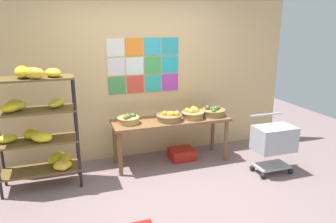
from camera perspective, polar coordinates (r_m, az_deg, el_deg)
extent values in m
plane|color=slate|center=(3.97, 1.42, -16.24)|extent=(9.25, 9.25, 0.00)
cube|color=#DBB579|center=(5.01, -5.11, 6.90)|extent=(5.06, 0.06, 2.69)
cube|color=silver|center=(4.86, -9.38, 11.22)|extent=(0.26, 0.01, 0.26)
cube|color=orange|center=(4.92, -6.03, 11.39)|extent=(0.26, 0.01, 0.26)
cube|color=#34B3BE|center=(4.99, -2.76, 11.52)|extent=(0.26, 0.01, 0.26)
cube|color=teal|center=(5.08, 0.40, 11.60)|extent=(0.26, 0.01, 0.26)
cube|color=silver|center=(4.89, -9.23, 7.88)|extent=(0.26, 0.01, 0.26)
cube|color=white|center=(4.95, -5.94, 8.08)|extent=(0.26, 0.01, 0.26)
cube|color=#44AA5A|center=(5.02, -2.72, 8.25)|extent=(0.26, 0.01, 0.26)
cube|color=#26B1BF|center=(5.10, 0.39, 8.40)|extent=(0.26, 0.01, 0.26)
cube|color=#46914D|center=(4.94, -9.09, 4.59)|extent=(0.26, 0.01, 0.26)
cube|color=#D94336|center=(4.99, -5.84, 4.83)|extent=(0.26, 0.01, 0.26)
cube|color=#2EB1A3|center=(5.06, -2.68, 5.04)|extent=(0.26, 0.01, 0.26)
cube|color=purple|center=(5.15, 0.39, 5.24)|extent=(0.26, 0.01, 0.26)
cylinder|color=black|center=(4.20, -15.87, -4.02)|extent=(0.04, 0.04, 1.46)
cylinder|color=black|center=(4.54, -16.16, -2.57)|extent=(0.04, 0.04, 1.46)
cube|color=brown|center=(4.56, -21.58, -9.63)|extent=(0.98, 0.40, 0.02)
ellipsoid|color=yellow|center=(4.62, -19.25, -7.88)|extent=(0.31, 0.30, 0.15)
ellipsoid|color=yellow|center=(4.59, -17.99, -8.04)|extent=(0.24, 0.30, 0.13)
ellipsoid|color=yellow|center=(4.42, -18.28, -9.09)|extent=(0.27, 0.21, 0.11)
ellipsoid|color=gold|center=(4.40, -18.62, -9.20)|extent=(0.24, 0.24, 0.12)
cube|color=brown|center=(4.41, -22.10, -4.88)|extent=(0.98, 0.40, 0.02)
ellipsoid|color=yellow|center=(4.45, -26.77, -4.36)|extent=(0.27, 0.21, 0.10)
ellipsoid|color=yellow|center=(4.29, -21.67, -4.26)|extent=(0.32, 0.27, 0.13)
ellipsoid|color=gold|center=(4.46, -23.32, -3.76)|extent=(0.27, 0.28, 0.13)
cube|color=brown|center=(4.29, -22.64, 0.16)|extent=(0.98, 0.40, 0.02)
ellipsoid|color=gold|center=(4.34, -25.49, 1.10)|extent=(0.33, 0.32, 0.13)
ellipsoid|color=yellow|center=(4.27, -26.22, 0.66)|extent=(0.32, 0.31, 0.12)
ellipsoid|color=gold|center=(4.30, -19.32, 1.41)|extent=(0.27, 0.33, 0.10)
cube|color=brown|center=(4.21, -23.21, 5.44)|extent=(0.98, 0.40, 0.02)
ellipsoid|color=yellow|center=(4.14, -19.83, 6.56)|extent=(0.26, 0.30, 0.11)
ellipsoid|color=yellow|center=(4.19, -24.60, 6.44)|extent=(0.20, 0.30, 0.15)
ellipsoid|color=yellow|center=(4.08, -22.94, 6.32)|extent=(0.32, 0.26, 0.14)
ellipsoid|color=yellow|center=(4.23, -23.58, 6.34)|extent=(0.31, 0.30, 0.11)
cube|color=brown|center=(4.82, 0.54, -1.60)|extent=(1.78, 0.57, 0.04)
cylinder|color=brown|center=(4.54, -8.50, -7.56)|extent=(0.06, 0.06, 0.65)
cylinder|color=brown|center=(5.07, 10.30, -5.12)|extent=(0.06, 0.06, 0.65)
cylinder|color=brown|center=(4.95, -9.48, -5.59)|extent=(0.06, 0.06, 0.65)
cylinder|color=brown|center=(5.44, 8.00, -3.55)|extent=(0.06, 0.06, 0.65)
cylinder|color=olive|center=(4.73, 0.23, -1.16)|extent=(0.36, 0.36, 0.08)
torus|color=olive|center=(4.72, 0.23, -0.67)|extent=(0.39, 0.39, 0.03)
sphere|color=gold|center=(4.72, 1.62, -0.42)|extent=(0.09, 0.09, 0.09)
sphere|color=gold|center=(4.71, 0.77, -0.43)|extent=(0.08, 0.08, 0.08)
sphere|color=gold|center=(4.72, 0.40, -0.57)|extent=(0.10, 0.10, 0.10)
sphere|color=gold|center=(4.73, -0.59, -0.38)|extent=(0.08, 0.08, 0.08)
cylinder|color=tan|center=(4.63, -7.06, -1.61)|extent=(0.30, 0.30, 0.09)
torus|color=tan|center=(4.62, -7.08, -1.09)|extent=(0.32, 0.32, 0.02)
sphere|color=#4E5D32|center=(4.61, -7.06, -1.01)|extent=(0.08, 0.08, 0.08)
sphere|color=#3B6A22|center=(4.66, -6.14, -0.76)|extent=(0.07, 0.07, 0.07)
sphere|color=#3D6A38|center=(4.68, -6.35, -0.76)|extent=(0.08, 0.08, 0.08)
sphere|color=#4E6D21|center=(4.56, -7.51, -1.13)|extent=(0.08, 0.08, 0.08)
sphere|color=#516A25|center=(4.62, -7.17, -0.85)|extent=(0.09, 0.09, 0.09)
cylinder|color=#A17D49|center=(4.86, 4.45, -0.68)|extent=(0.32, 0.32, 0.09)
torus|color=#A7804F|center=(4.85, 4.46, -0.15)|extent=(0.35, 0.35, 0.03)
sphere|color=gold|center=(4.84, 4.33, -0.07)|extent=(0.09, 0.09, 0.09)
sphere|color=gold|center=(4.89, 4.96, 0.11)|extent=(0.11, 0.11, 0.11)
sphere|color=gold|center=(4.89, 3.45, 0.15)|extent=(0.09, 0.09, 0.09)
sphere|color=gold|center=(4.88, 4.64, 0.16)|extent=(0.09, 0.09, 0.09)
sphere|color=gold|center=(4.93, 4.61, 0.41)|extent=(0.10, 0.10, 0.10)
sphere|color=gold|center=(4.84, 4.25, -0.03)|extent=(0.10, 0.10, 0.10)
cylinder|color=olive|center=(5.05, 8.06, -0.19)|extent=(0.37, 0.37, 0.09)
torus|color=olive|center=(5.04, 8.08, 0.30)|extent=(0.39, 0.39, 0.02)
sphere|color=#4F622E|center=(5.12, 9.00, 0.58)|extent=(0.07, 0.07, 0.07)
sphere|color=#486629|center=(4.93, 8.18, 0.07)|extent=(0.07, 0.07, 0.07)
sphere|color=#476334|center=(5.04, 8.03, 0.45)|extent=(0.07, 0.07, 0.07)
sphere|color=#545A35|center=(5.05, 7.08, 0.62)|extent=(0.09, 0.09, 0.09)
sphere|color=#436F31|center=(5.06, 8.57, 0.59)|extent=(0.08, 0.08, 0.08)
sphere|color=#505C3A|center=(5.03, 8.55, 0.50)|extent=(0.08, 0.08, 0.08)
cube|color=#B32115|center=(5.12, 2.47, -7.58)|extent=(0.38, 0.33, 0.16)
sphere|color=black|center=(4.71, 16.62, -10.97)|extent=(0.08, 0.08, 0.08)
sphere|color=black|center=(4.98, 21.02, -9.91)|extent=(0.08, 0.08, 0.08)
sphere|color=black|center=(4.91, 14.82, -9.73)|extent=(0.08, 0.08, 0.08)
sphere|color=black|center=(5.16, 19.14, -8.79)|extent=(0.08, 0.08, 0.08)
cube|color=#A5A8AD|center=(4.91, 18.00, -9.20)|extent=(0.48, 0.29, 0.03)
cube|color=#A3A8AF|center=(4.75, 18.42, -4.60)|extent=(0.56, 0.37, 0.35)
cylinder|color=#A3A8AF|center=(4.83, 17.21, -0.51)|extent=(0.53, 0.03, 0.03)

